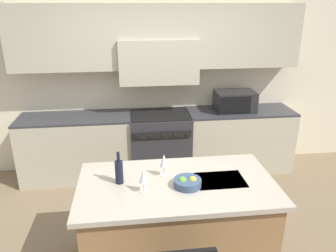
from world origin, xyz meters
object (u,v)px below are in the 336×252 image
Objects in this scene: wine_glass_far at (164,161)px; fruit_bowl at (187,182)px; wine_glass_near at (144,176)px; range_stove at (160,144)px; microwave at (235,101)px; wine_bottle at (119,171)px.

fruit_bowl is at bearing -49.60° from wine_glass_far.
wine_glass_near is 0.89× the size of fruit_bowl.
wine_glass_far is 0.89× the size of fruit_bowl.
wine_glass_near is (-0.33, -1.95, 0.58)m from range_stove.
fruit_bowl is (-1.04, -1.93, -0.14)m from microwave.
microwave is 2.43m from wine_bottle.
wine_bottle is 0.42m from wine_glass_far.
wine_glass_far is at bearing -125.47° from microwave.
wine_glass_far is 0.30m from fruit_bowl.
microwave is (1.09, 0.02, 0.61)m from range_stove.
wine_glass_near is 0.33m from wine_glass_far.
wine_glass_far reaches higher than fruit_bowl.
microwave is 2.43m from wine_glass_near.
fruit_bowl is at bearing -12.49° from wine_bottle.
microwave is at bearing 54.53° from wine_glass_far.
fruit_bowl is (0.59, -0.13, -0.08)m from wine_bottle.
range_stove is 2.06m from wine_glass_near.
wine_glass_far is (-1.22, -1.71, -0.03)m from microwave.
fruit_bowl is (0.38, 0.04, -0.11)m from wine_glass_near.
range_stove is 1.80m from wine_glass_far.
wine_glass_far is at bearing 11.53° from wine_bottle.
microwave is 2.20m from fruit_bowl.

